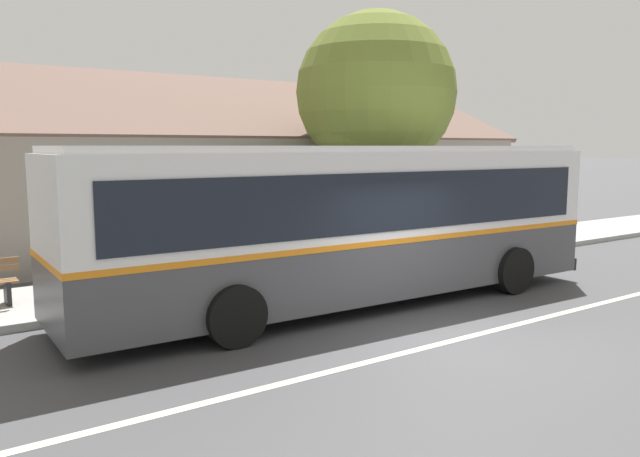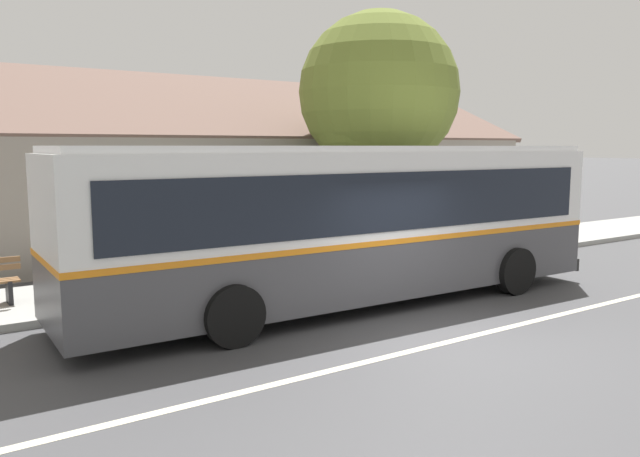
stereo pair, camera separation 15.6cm
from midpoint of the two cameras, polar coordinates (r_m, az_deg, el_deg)
name	(u,v)px [view 2 (the right image)]	position (r m, az deg, el deg)	size (l,w,h in m)	color
ground_plane	(455,340)	(10.50, 12.69, -9.95)	(300.00, 300.00, 0.00)	#424244
sidewalk_far	(272,274)	(15.09, -4.12, -4.13)	(60.00, 3.00, 0.15)	#9E9E99
lane_divider_stripe	(455,340)	(10.50, 12.69, -9.93)	(60.00, 0.16, 0.01)	beige
community_building	(111,186)	(21.67, -18.35, 3.68)	(27.78, 10.82, 6.60)	gray
transit_bus	(349,220)	(12.27, 3.04, 0.80)	(11.29, 2.96, 3.13)	#47474C
street_tree_primary	(376,98)	(17.98, 5.37, 11.80)	(4.52, 4.52, 6.88)	#4C3828
bus_stop_sign	(487,199)	(18.19, 15.28, 2.60)	(0.36, 0.07, 2.40)	gray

